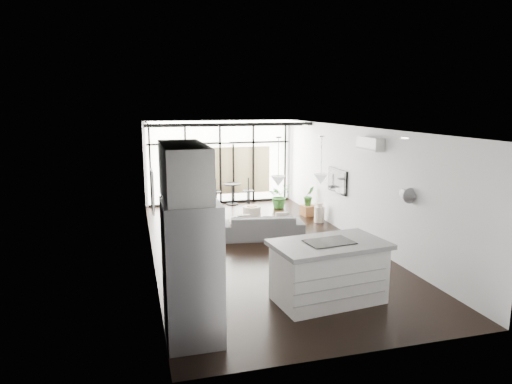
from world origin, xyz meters
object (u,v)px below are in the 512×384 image
fridge (192,271)px  console_bench (260,231)px  pouf (252,213)px  milk_can (319,212)px  island (328,272)px  sofa (262,222)px  tv (337,181)px

fridge → console_bench: 4.97m
pouf → milk_can: bearing=-20.7°
island → sofa: size_ratio=0.92×
console_bench → milk_can: 2.45m
pouf → island: bearing=-91.2°
island → sofa: bearing=84.2°
fridge → tv: (4.56, 4.95, 0.29)m
island → console_bench: size_ratio=1.29×
fridge → pouf: bearing=68.2°
island → fridge: (-2.40, -0.65, 0.49)m
sofa → milk_can: sofa is taller
console_bench → island: bearing=-78.5°
fridge → sofa: (2.32, 4.52, -0.61)m
console_bench → tv: (2.32, 0.58, 1.06)m
fridge → tv: size_ratio=1.84×
sofa → tv: size_ratio=1.89×
fridge → milk_can: size_ratio=3.58×
sofa → fridge: bearing=71.0°
pouf → milk_can: (1.82, -0.69, 0.07)m
tv → island: bearing=-116.6°
island → milk_can: 5.34m
console_bench → tv: 2.62m
island → fridge: size_ratio=0.95×
milk_can → console_bench: bearing=-149.5°
island → pouf: size_ratio=3.67×
pouf → tv: 2.67m
console_bench → milk_can: bearing=39.3°
island → fridge: fridge is taller
console_bench → fridge: bearing=-108.2°
sofa → console_bench: (-0.09, -0.15, -0.17)m
fridge → tv: 6.73m
sofa → tv: bearing=-161.0°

